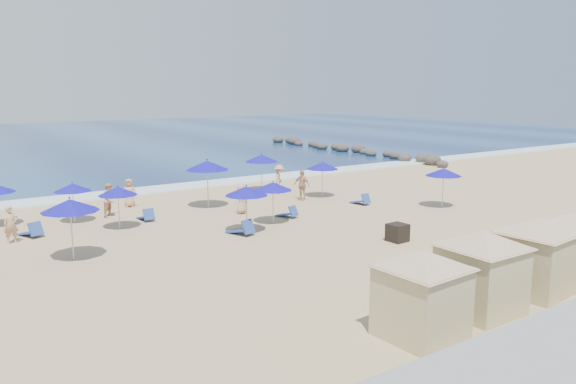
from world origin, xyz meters
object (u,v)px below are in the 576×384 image
at_px(rock_jetty, 348,149).
at_px(beachgoer_1, 110,200).
at_px(beachgoer_3, 279,179).
at_px(umbrella_6, 246,191).
at_px(trash_bin, 397,233).
at_px(umbrella_11, 444,172).
at_px(cabana_1, 482,261).
at_px(umbrella_3, 70,205).
at_px(beachgoer_0, 11,225).
at_px(umbrella_5, 118,191).
at_px(umbrella_10, 322,166).
at_px(cabana_0, 422,283).
at_px(umbrella_9, 262,158).
at_px(beachgoer_2, 302,185).
at_px(cabana_2, 536,246).
at_px(umbrella_4, 72,187).
at_px(umbrella_8, 273,186).
at_px(beachgoer_5, 241,199).
at_px(umbrella_7, 207,165).
at_px(beachgoer_4, 129,193).

height_order(rock_jetty, beachgoer_1, beachgoer_1).
bearing_deg(beachgoer_3, umbrella_6, 178.02).
relative_size(trash_bin, beachgoer_3, 0.43).
bearing_deg(umbrella_11, cabana_1, -135.50).
relative_size(umbrella_3, beachgoer_0, 1.54).
height_order(cabana_1, umbrella_3, cabana_1).
bearing_deg(umbrella_6, cabana_1, -85.03).
bearing_deg(umbrella_5, umbrella_10, 3.52).
height_order(cabana_0, umbrella_9, cabana_0).
bearing_deg(umbrella_11, beachgoer_2, 130.60).
bearing_deg(beachgoer_3, beachgoer_0, 141.47).
bearing_deg(beachgoer_0, cabana_2, -55.16).
height_order(cabana_0, umbrella_3, cabana_0).
xyz_separation_m(umbrella_4, umbrella_11, (17.93, -7.88, 0.22)).
relative_size(umbrella_8, umbrella_9, 0.87).
relative_size(beachgoer_2, beachgoer_5, 1.15).
xyz_separation_m(beachgoer_1, beachgoer_2, (10.74, -2.13, 0.03)).
height_order(cabana_0, beachgoer_1, cabana_0).
bearing_deg(beachgoer_1, umbrella_6, -94.01).
xyz_separation_m(umbrella_4, umbrella_5, (1.44, -2.51, 0.05)).
bearing_deg(trash_bin, umbrella_5, 133.10).
relative_size(cabana_0, umbrella_9, 1.72).
xyz_separation_m(umbrella_4, umbrella_8, (8.04, -5.72, 0.09)).
bearing_deg(cabana_1, beachgoer_0, 122.51).
bearing_deg(umbrella_7, umbrella_11, -34.27).
height_order(cabana_0, umbrella_4, cabana_0).
relative_size(rock_jetty, beachgoer_4, 16.73).
bearing_deg(beachgoer_5, rock_jetty, -149.38).
xyz_separation_m(beachgoer_3, beachgoer_4, (-9.19, 1.34, -0.12)).
relative_size(umbrella_8, beachgoer_5, 1.37).
xyz_separation_m(cabana_1, beachgoer_5, (0.77, 15.65, -0.79)).
xyz_separation_m(cabana_0, beachgoer_1, (-2.44, 19.10, -0.65)).
distance_m(cabana_0, umbrella_3, 13.75).
height_order(trash_bin, umbrella_11, umbrella_11).
height_order(umbrella_7, umbrella_9, umbrella_7).
height_order(umbrella_5, umbrella_10, umbrella_10).
xyz_separation_m(cabana_0, beachgoer_4, (-0.83, 20.86, -0.73)).
height_order(umbrella_4, beachgoer_5, umbrella_4).
height_order(umbrella_4, umbrella_11, umbrella_11).
bearing_deg(beachgoer_2, umbrella_10, 70.80).
bearing_deg(beachgoer_1, beachgoer_4, 12.71).
height_order(umbrella_7, umbrella_11, umbrella_7).
bearing_deg(umbrella_8, umbrella_9, 61.84).
relative_size(cabana_1, beachgoer_0, 2.69).
distance_m(umbrella_3, umbrella_7, 10.48).
bearing_deg(umbrella_4, beachgoer_0, -143.43).
bearing_deg(umbrella_7, beachgoer_4, 143.34).
bearing_deg(umbrella_5, beachgoer_2, 4.00).
bearing_deg(umbrella_7, beachgoer_3, 13.10).
bearing_deg(umbrella_5, rock_jetty, 31.59).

